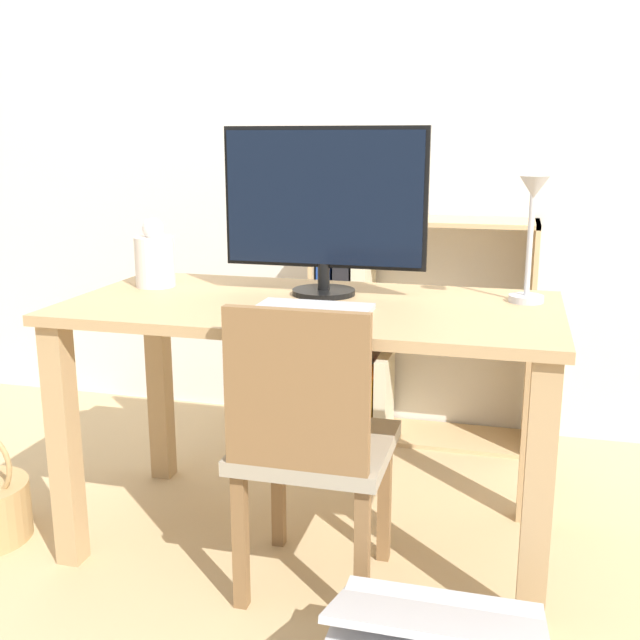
{
  "coord_description": "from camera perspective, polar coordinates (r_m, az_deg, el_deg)",
  "views": [
    {
      "loc": [
        0.56,
        -2.03,
        1.21
      ],
      "look_at": [
        0.0,
        0.1,
        0.68
      ],
      "focal_mm": 42.0,
      "sensor_mm": 36.0,
      "label": 1
    }
  ],
  "objects": [
    {
      "name": "wall_back",
      "position": [
        3.17,
        4.7,
        15.16
      ],
      "size": [
        8.0,
        0.05,
        2.6
      ],
      "color": "silver",
      "rests_on": "ground_plane"
    },
    {
      "name": "desk_lamp",
      "position": [
        2.15,
        15.79,
        6.78
      ],
      "size": [
        0.1,
        0.19,
        0.36
      ],
      "color": "#B7B7BC",
      "rests_on": "desk"
    },
    {
      "name": "bookshelf",
      "position": [
        3.1,
        4.61,
        -1.7
      ],
      "size": [
        0.87,
        0.28,
        0.91
      ],
      "color": "tan",
      "rests_on": "ground_plane"
    },
    {
      "name": "monitor",
      "position": [
        2.23,
        0.3,
        8.89
      ],
      "size": [
        0.61,
        0.19,
        0.5
      ],
      "color": "black",
      "rests_on": "desk"
    },
    {
      "name": "chair",
      "position": [
        1.97,
        -0.76,
        -9.21
      ],
      "size": [
        0.4,
        0.4,
        0.83
      ],
      "rotation": [
        0.0,
        0.0,
        -0.09
      ],
      "color": "#9E937F",
      "rests_on": "ground_plane"
    },
    {
      "name": "desk",
      "position": [
        2.19,
        -0.67,
        -2.14
      ],
      "size": [
        1.41,
        0.71,
        0.75
      ],
      "color": "tan",
      "rests_on": "ground_plane"
    },
    {
      "name": "keyboard",
      "position": [
        2.05,
        -0.42,
        0.91
      ],
      "size": [
        0.31,
        0.14,
        0.02
      ],
      "color": "#B2B2B7",
      "rests_on": "desk"
    },
    {
      "name": "vase",
      "position": [
        2.44,
        -12.49,
        4.64
      ],
      "size": [
        0.12,
        0.12,
        0.22
      ],
      "color": "silver",
      "rests_on": "desk"
    },
    {
      "name": "ground_plane",
      "position": [
        2.43,
        -0.62,
        -16.27
      ],
      "size": [
        10.0,
        10.0,
        0.0
      ],
      "primitive_type": "plane",
      "color": "tan"
    }
  ]
}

